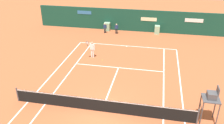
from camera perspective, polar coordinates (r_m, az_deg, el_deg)
name	(u,v)px	position (r m, az deg, el deg)	size (l,w,h in m)	color
ground_plane	(104,106)	(16.32, -2.06, -10.61)	(80.00, 80.00, 0.01)	#B25633
tennis_net	(101,105)	(15.57, -2.59, -10.35)	(12.10, 0.10, 1.07)	#4C4C51
sponsor_back_wall	(133,21)	(30.46, 5.08, 9.90)	(25.00, 1.02, 2.78)	#144233
umpire_chair	(211,98)	(15.29, 22.87, -8.07)	(1.00, 1.00, 2.49)	#47474C
player_on_baseline	(92,48)	(22.86, -4.84, 3.34)	(0.74, 0.67, 1.85)	white
ball_kid_left_post	(116,28)	(29.47, 1.09, 8.21)	(0.43, 0.18, 1.28)	black
ball_kid_centre_post	(105,27)	(29.76, -1.71, 8.35)	(0.42, 0.18, 1.25)	black
tennis_ball_by_sideline	(102,60)	(22.53, -2.38, 0.47)	(0.07, 0.07, 0.07)	#CCE033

